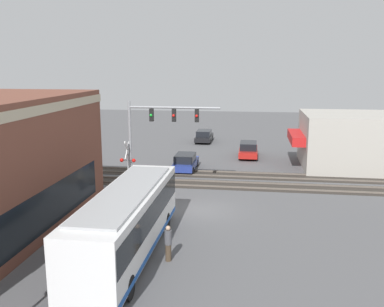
% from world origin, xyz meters
% --- Properties ---
extents(ground_plane, '(120.00, 120.00, 0.00)m').
position_xyz_m(ground_plane, '(0.00, 0.00, 0.00)').
color(ground_plane, '#565659').
extents(shop_building, '(8.12, 9.80, 4.83)m').
position_xyz_m(shop_building, '(13.72, -11.75, 2.42)').
color(shop_building, '#B2ADA3').
rests_on(shop_building, ground).
extents(city_bus, '(11.28, 2.59, 3.29)m').
position_xyz_m(city_bus, '(-7.08, 2.80, 1.81)').
color(city_bus, white).
rests_on(city_bus, ground).
extents(traffic_signal_gantry, '(0.42, 6.62, 6.53)m').
position_xyz_m(traffic_signal_gantry, '(3.86, 3.82, 4.82)').
color(traffic_signal_gantry, gray).
rests_on(traffic_signal_gantry, ground).
extents(crossing_signal, '(1.41, 1.18, 3.81)m').
position_xyz_m(crossing_signal, '(3.53, 5.92, 2.30)').
color(crossing_signal, gray).
rests_on(crossing_signal, ground).
extents(rail_track_near, '(2.60, 60.00, 0.15)m').
position_xyz_m(rail_track_near, '(6.00, 0.00, 0.03)').
color(rail_track_near, '#332D28').
rests_on(rail_track_near, ground).
extents(rail_track_far, '(2.60, 60.00, 0.15)m').
position_xyz_m(rail_track_far, '(9.20, 0.00, 0.03)').
color(rail_track_far, '#332D28').
rests_on(rail_track_far, ground).
extents(parked_car_blue, '(4.55, 1.82, 1.45)m').
position_xyz_m(parked_car_blue, '(10.46, 2.80, 0.67)').
color(parked_car_blue, navy).
rests_on(parked_car_blue, ground).
extents(parked_car_red, '(4.75, 1.82, 1.54)m').
position_xyz_m(parked_car_red, '(16.72, -2.60, 0.71)').
color(parked_car_red, '#B21E19').
rests_on(parked_car_red, ground).
extents(parked_car_black, '(4.65, 1.82, 1.43)m').
position_xyz_m(parked_car_black, '(24.72, 2.80, 0.67)').
color(parked_car_black, black).
rests_on(parked_car_black, ground).
extents(pedestrian_at_crossing, '(0.34, 0.34, 1.78)m').
position_xyz_m(pedestrian_at_crossing, '(3.36, 5.49, 0.91)').
color(pedestrian_at_crossing, black).
rests_on(pedestrian_at_crossing, ground).
extents(pedestrian_near_bus, '(0.34, 0.34, 1.74)m').
position_xyz_m(pedestrian_near_bus, '(-7.35, 0.77, 0.89)').
color(pedestrian_near_bus, '#473828').
rests_on(pedestrian_near_bus, ground).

